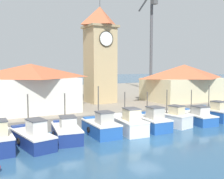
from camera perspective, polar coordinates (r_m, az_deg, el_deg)
The scene contains 14 objects.
ground_plane at distance 22.60m, azimuth 7.13°, elevation -10.72°, with size 300.00×300.00×0.00m, color #2D567A.
quay_wharf at distance 46.05m, azimuth -12.47°, elevation -1.89°, with size 120.00×40.00×1.22m, color gray.
fishing_boat_left_outer at distance 21.31m, azimuth -16.96°, elevation -9.81°, with size 2.71×5.42×3.98m.
fishing_boat_left_inner at distance 22.37m, azimuth -9.90°, elevation -8.96°, with size 2.74×4.87×3.88m.
fishing_boat_mid_left at distance 23.56m, azimuth -2.39°, elevation -8.08°, with size 2.33×4.44×4.35m.
fishing_boat_center at distance 24.60m, azimuth 3.45°, elevation -7.41°, with size 2.49×4.99×3.73m.
fishing_boat_mid_right at distance 26.01m, azimuth 8.39°, elevation -6.85°, with size 2.38×4.70×3.63m.
fishing_boat_right_inner at distance 27.94m, azimuth 12.68°, elevation -6.07°, with size 2.56×4.54×3.70m.
fishing_boat_right_outer at distance 30.12m, azimuth 17.62°, elevation -5.61°, with size 2.77×5.39×3.53m.
fishing_boat_far_right at distance 32.18m, azimuth 21.05°, elevation -4.80°, with size 2.29×4.44×3.92m.
clock_tower at distance 35.52m, azimuth -2.62°, elevation 8.02°, with size 3.94×3.94×14.38m.
warehouse_left at distance 29.83m, azimuth -17.23°, elevation 0.51°, with size 9.67×7.31×5.19m.
warehouse_right at distance 39.62m, azimuth 15.38°, elevation 1.62°, with size 11.51×7.26×5.15m.
port_crane_near at distance 52.95m, azimuth 8.43°, elevation 8.40°, with size 3.45×9.44×20.03m.
Camera 1 is at (-12.81, -17.56, 6.17)m, focal length 42.00 mm.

